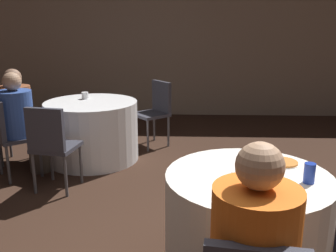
# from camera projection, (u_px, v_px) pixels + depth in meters

# --- Properties ---
(wall_back) EXTENTS (16.00, 0.06, 2.80)m
(wall_back) POSITION_uv_depth(u_px,v_px,m) (201.00, 37.00, 6.61)
(wall_back) COLOR gray
(wall_back) RESTS_ON ground_plane
(table_near) EXTENTS (1.04, 1.04, 0.73)m
(table_near) POSITION_uv_depth(u_px,v_px,m) (246.00, 228.00, 2.41)
(table_near) COLOR white
(table_near) RESTS_ON ground_plane
(table_far) EXTENTS (1.12, 1.12, 0.73)m
(table_far) POSITION_uv_depth(u_px,v_px,m) (92.00, 131.00, 4.59)
(table_far) COLOR white
(table_far) RESTS_ON ground_plane
(chair_far_south) EXTENTS (0.46, 0.47, 0.88)m
(chair_far_south) POSITION_uv_depth(u_px,v_px,m) (51.00, 141.00, 3.64)
(chair_far_south) COLOR #383842
(chair_far_south) RESTS_ON ground_plane
(chair_far_west) EXTENTS (0.45, 0.45, 0.88)m
(chair_far_west) POSITION_uv_depth(u_px,v_px,m) (9.00, 119.00, 4.46)
(chair_far_west) COLOR #383842
(chair_far_west) RESTS_ON ground_plane
(chair_far_southwest) EXTENTS (0.56, 0.56, 0.88)m
(chair_far_southwest) POSITION_uv_depth(u_px,v_px,m) (8.00, 131.00, 3.99)
(chair_far_southwest) COLOR #383842
(chair_far_southwest) RESTS_ON ground_plane
(chair_far_northeast) EXTENTS (0.56, 0.56, 0.88)m
(chair_far_northeast) POSITION_uv_depth(u_px,v_px,m) (156.00, 107.00, 5.11)
(chair_far_northeast) COLOR #383842
(chair_far_northeast) RESTS_ON ground_plane
(person_blue_shirt) EXTENTS (0.51, 0.49, 1.15)m
(person_blue_shirt) POSITION_uv_depth(u_px,v_px,m) (22.00, 123.00, 4.06)
(person_blue_shirt) COLOR #4C4238
(person_blue_shirt) RESTS_ON ground_plane
(person_floral_shirt) EXTENTS (0.52, 0.39, 1.13)m
(person_floral_shirt) POSITION_uv_depth(u_px,v_px,m) (22.00, 115.00, 4.46)
(person_floral_shirt) COLOR #33384C
(person_floral_shirt) RESTS_ON ground_plane
(pizza_plate_near) EXTENTS (0.20, 0.20, 0.02)m
(pizza_plate_near) POSITION_uv_depth(u_px,v_px,m) (283.00, 163.00, 2.50)
(pizza_plate_near) COLOR white
(pizza_plate_near) RESTS_ON table_near
(soda_can_red) EXTENTS (0.07, 0.07, 0.12)m
(soda_can_red) POSITION_uv_depth(u_px,v_px,m) (249.00, 169.00, 2.26)
(soda_can_red) COLOR red
(soda_can_red) RESTS_ON table_near
(soda_can_blue) EXTENTS (0.07, 0.07, 0.12)m
(soda_can_blue) POSITION_uv_depth(u_px,v_px,m) (309.00, 173.00, 2.19)
(soda_can_blue) COLOR #1E38A5
(soda_can_blue) RESTS_ON table_near
(cup_near) EXTENTS (0.07, 0.07, 0.11)m
(cup_near) POSITION_uv_depth(u_px,v_px,m) (238.00, 181.00, 2.11)
(cup_near) COLOR silver
(cup_near) RESTS_ON table_near
(cup_far) EXTENTS (0.08, 0.08, 0.09)m
(cup_far) POSITION_uv_depth(u_px,v_px,m) (85.00, 95.00, 4.66)
(cup_far) COLOR white
(cup_far) RESTS_ON table_far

